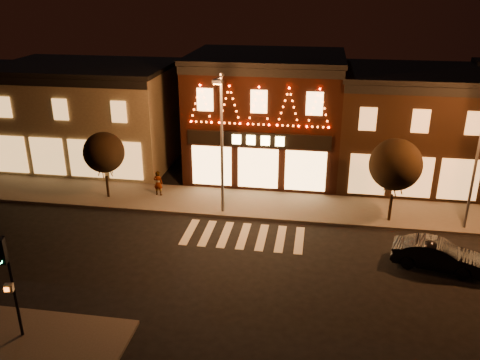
% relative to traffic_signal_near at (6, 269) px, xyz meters
% --- Properties ---
extents(ground, '(120.00, 120.00, 0.00)m').
position_rel_traffic_signal_near_xyz_m(ground, '(7.18, 5.69, -3.19)').
color(ground, black).
rests_on(ground, ground).
extents(sidewalk_far, '(44.00, 4.00, 0.15)m').
position_rel_traffic_signal_near_xyz_m(sidewalk_far, '(9.18, 13.69, -3.11)').
color(sidewalk_far, '#47423D').
rests_on(sidewalk_far, ground).
extents(building_left, '(12.20, 8.28, 7.30)m').
position_rel_traffic_signal_near_xyz_m(building_left, '(-5.82, 19.68, 0.47)').
color(building_left, '#776D55').
rests_on(building_left, ground).
extents(building_pulp, '(10.20, 8.34, 8.30)m').
position_rel_traffic_signal_near_xyz_m(building_pulp, '(7.18, 19.66, 0.98)').
color(building_pulp, black).
rests_on(building_pulp, ground).
extents(building_right_a, '(9.20, 8.28, 7.50)m').
position_rel_traffic_signal_near_xyz_m(building_right_a, '(16.68, 19.68, 0.57)').
color(building_right_a, '#352012').
rests_on(building_right_a, ground).
extents(traffic_signal_near, '(0.36, 0.45, 4.31)m').
position_rel_traffic_signal_near_xyz_m(traffic_signal_near, '(0.00, 0.00, 0.00)').
color(traffic_signal_near, black).
rests_on(traffic_signal_near, sidewalk_near).
extents(streetlamp_mid, '(0.53, 1.86, 8.10)m').
position_rel_traffic_signal_near_xyz_m(streetlamp_mid, '(5.56, 12.05, 1.72)').
color(streetlamp_mid, '#59595E').
rests_on(streetlamp_mid, sidewalk_far).
extents(streetlamp_right, '(0.57, 1.70, 7.41)m').
position_rel_traffic_signal_near_xyz_m(streetlamp_right, '(19.07, 12.17, 1.31)').
color(streetlamp_right, '#59595E').
rests_on(streetlamp_right, sidewalk_far).
extents(tree_left, '(2.50, 2.50, 4.18)m').
position_rel_traffic_signal_near_xyz_m(tree_left, '(-1.98, 13.22, -0.11)').
color(tree_left, black).
rests_on(tree_left, sidewalk_far).
extents(tree_right, '(2.86, 2.86, 4.79)m').
position_rel_traffic_signal_near_xyz_m(tree_right, '(15.10, 12.63, 0.31)').
color(tree_right, black).
rests_on(tree_right, sidewalk_far).
extents(dark_sedan, '(4.38, 2.34, 1.37)m').
position_rel_traffic_signal_near_xyz_m(dark_sedan, '(16.78, 8.02, -2.50)').
color(dark_sedan, black).
rests_on(dark_sedan, ground).
extents(pedestrian, '(0.62, 0.44, 1.60)m').
position_rel_traffic_signal_near_xyz_m(pedestrian, '(1.07, 13.98, -2.24)').
color(pedestrian, gray).
rests_on(pedestrian, sidewalk_far).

